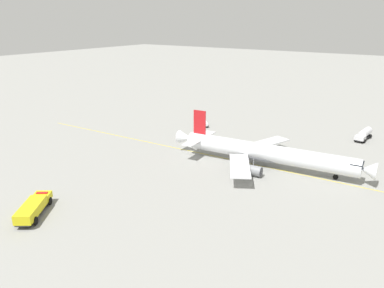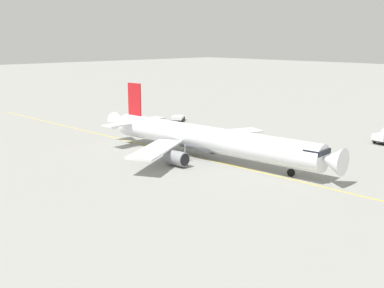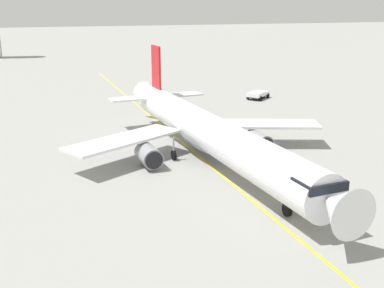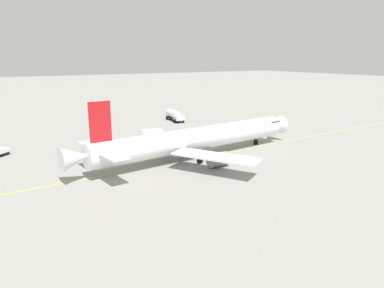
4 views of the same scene
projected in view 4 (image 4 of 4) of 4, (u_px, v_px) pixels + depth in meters
The scene contains 4 objects.
ground_plane at pixel (171, 154), 62.71m from camera, with size 600.00×600.00×0.00m, color gray.
airliner_main at pixel (194, 140), 59.99m from camera, with size 30.71×45.38×10.99m.
fuel_tanker_truck at pixel (174, 115), 95.69m from camera, with size 8.43×3.40×2.87m.
taxiway_centreline at pixel (218, 154), 63.05m from camera, with size 6.29×149.55×0.01m.
Camera 4 is at (-53.44, 28.42, 16.90)m, focal length 32.79 mm.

